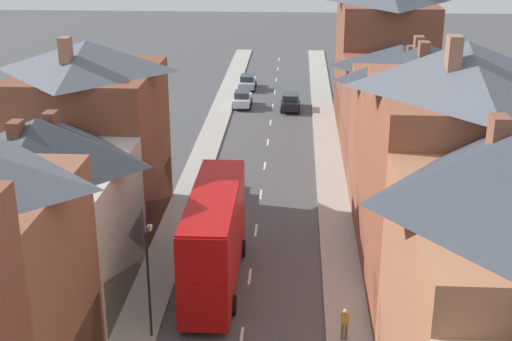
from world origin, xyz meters
TOP-DOWN VIEW (x-y plane):
  - pavement_left at (-5.10, 38.00)m, footprint 2.20×104.00m
  - pavement_right at (5.10, 38.00)m, footprint 2.20×104.00m
  - centre_line_dashes at (0.00, 36.00)m, footprint 0.14×97.80m
  - terrace_row_right at (10.19, 23.10)m, footprint 8.00×72.84m
  - double_decker_bus_lead at (-1.81, 23.12)m, footprint 2.74×10.80m
  - car_near_blue at (1.80, 58.77)m, footprint 1.90×4.37m
  - car_near_silver at (-3.10, 67.23)m, footprint 1.90×4.03m
  - car_parked_left_a at (-3.10, 59.51)m, footprint 1.90×3.80m
  - car_parked_right_a at (-3.10, 35.46)m, footprint 1.90×4.32m
  - pedestrian_mid_left at (4.83, 17.96)m, footprint 0.36×0.22m
  - street_lamp at (-4.25, 17.91)m, footprint 0.20×1.12m

SIDE VIEW (x-z plane):
  - centre_line_dashes at x=0.00m, z-range 0.00..0.01m
  - pavement_left at x=-5.10m, z-range 0.00..0.14m
  - pavement_right at x=5.10m, z-range 0.00..0.14m
  - car_parked_right_a at x=-3.10m, z-range 0.01..1.61m
  - car_near_silver at x=-3.10m, z-range 0.01..1.62m
  - car_parked_left_a at x=-3.10m, z-range 0.00..1.67m
  - car_near_blue at x=1.80m, z-range 0.00..1.70m
  - pedestrian_mid_left at x=4.83m, z-range 0.23..1.84m
  - double_decker_bus_lead at x=-1.81m, z-range 0.17..5.47m
  - street_lamp at x=-4.25m, z-range 0.49..5.99m
  - terrace_row_right at x=10.19m, z-range -0.82..13.24m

